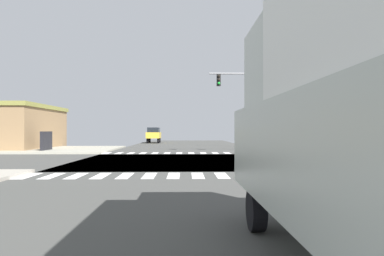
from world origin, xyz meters
TOP-DOWN VIEW (x-y plane):
  - ground at (0.00, 0.00)m, footprint 90.00×90.00m
  - sidewalk_corner_ne at (13.00, 12.00)m, footprint 12.00×12.00m
  - sidewalk_corner_nw at (-13.00, 12.00)m, footprint 12.00×12.00m
  - crosswalk_near at (-0.25, -7.30)m, footprint 13.50×2.00m
  - crosswalk_far at (-0.25, 7.30)m, footprint 13.50×2.00m
  - traffic_signal_mast at (5.89, 7.63)m, footprint 6.70×0.55m
  - street_lamp at (8.03, 15.46)m, footprint 1.78×0.32m
  - suv_queued_2 at (-5.00, 31.39)m, footprint 1.96×4.60m

SIDE VIEW (x-z plane):
  - ground at x=0.00m, z-range -0.05..0.00m
  - crosswalk_near at x=-0.25m, z-range 0.00..0.01m
  - crosswalk_far at x=-0.25m, z-range 0.00..0.01m
  - sidewalk_corner_ne at x=13.00m, z-range 0.00..0.14m
  - sidewalk_corner_nw at x=-13.00m, z-range 0.00..0.14m
  - suv_queued_2 at x=-5.00m, z-range 0.22..2.56m
  - street_lamp at x=8.03m, z-range 0.79..9.04m
  - traffic_signal_mast at x=5.89m, z-range 1.69..8.80m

